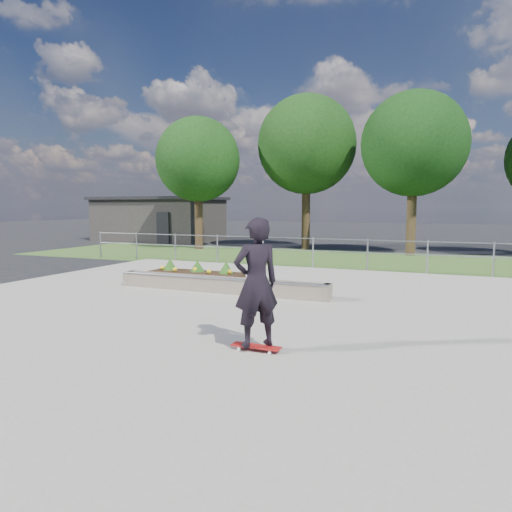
{
  "coord_description": "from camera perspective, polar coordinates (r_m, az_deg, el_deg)",
  "views": [
    {
      "loc": [
        4.54,
        -8.91,
        2.31
      ],
      "look_at": [
        0.2,
        1.5,
        1.1
      ],
      "focal_mm": 32.0,
      "sensor_mm": 36.0,
      "label": 1
    }
  ],
  "objects": [
    {
      "name": "skateboarder",
      "position": [
        7.07,
        0.02,
        -3.38
      ],
      "size": [
        0.86,
        0.86,
        2.1
      ],
      "color": "white",
      "rests_on": "concrete_slab"
    },
    {
      "name": "grind_ledge",
      "position": [
        12.16,
        -4.61,
        -3.58
      ],
      "size": [
        6.0,
        0.44,
        0.43
      ],
      "color": "#6C5C4F",
      "rests_on": "concrete_slab"
    },
    {
      "name": "building",
      "position": [
        32.68,
        -11.97,
        4.6
      ],
      "size": [
        8.4,
        5.4,
        3.0
      ],
      "color": "#292624",
      "rests_on": "ground"
    },
    {
      "name": "ground",
      "position": [
        10.26,
        -4.29,
        -6.9
      ],
      "size": [
        120.0,
        120.0,
        0.0
      ],
      "primitive_type": "plane",
      "color": "black",
      "rests_on": "ground"
    },
    {
      "name": "grass_verge",
      "position": [
        20.55,
        9.73,
        -0.38
      ],
      "size": [
        30.0,
        8.0,
        0.02
      ],
      "primitive_type": "cube",
      "color": "#355421",
      "rests_on": "ground"
    },
    {
      "name": "tree_mid_right",
      "position": [
        23.14,
        19.15,
        13.05
      ],
      "size": [
        4.9,
        4.9,
        7.7
      ],
      "color": "#322314",
      "rests_on": "ground"
    },
    {
      "name": "concrete_slab",
      "position": [
        10.25,
        -4.29,
        -6.74
      ],
      "size": [
        15.0,
        15.0,
        0.06
      ],
      "primitive_type": "cube",
      "color": "gray",
      "rests_on": "ground"
    },
    {
      "name": "fence",
      "position": [
        17.09,
        7.14,
        0.91
      ],
      "size": [
        20.06,
        0.06,
        1.2
      ],
      "color": "gray",
      "rests_on": "ground"
    },
    {
      "name": "tree_far_left",
      "position": [
        25.37,
        -7.27,
        11.84
      ],
      "size": [
        4.55,
        4.55,
        7.15
      ],
      "color": "#332114",
      "rests_on": "ground"
    },
    {
      "name": "tree_mid_left",
      "position": [
        25.14,
        6.35,
        13.63
      ],
      "size": [
        5.25,
        5.25,
        8.25
      ],
      "color": "#2F2012",
      "rests_on": "ground"
    },
    {
      "name": "planter_bed",
      "position": [
        14.2,
        -7.74,
        -2.29
      ],
      "size": [
        3.0,
        1.2,
        0.61
      ],
      "color": "black",
      "rests_on": "concrete_slab"
    }
  ]
}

